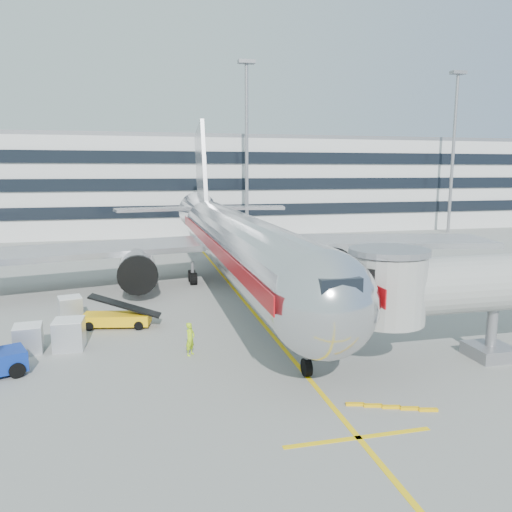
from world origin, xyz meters
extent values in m
plane|color=gray|center=(0.00, 0.00, 0.00)|extent=(180.00, 180.00, 0.00)
cube|color=yellow|center=(0.00, 10.00, 0.01)|extent=(0.25, 70.00, 0.01)
cube|color=yellow|center=(0.00, -14.00, 0.01)|extent=(6.00, 0.25, 0.01)
cylinder|color=silver|center=(0.00, 8.00, 4.20)|extent=(5.00, 36.00, 5.00)
sphere|color=silver|center=(0.00, -10.00, 4.20)|extent=(5.00, 5.00, 5.00)
cone|color=silver|center=(0.00, 31.00, 4.80)|extent=(5.00, 10.00, 5.00)
cube|color=black|center=(0.00, -11.50, 5.33)|extent=(1.80, 1.20, 0.90)
cube|color=#B7B7BC|center=(13.00, 13.50, 3.40)|extent=(24.95, 12.07, 0.50)
cube|color=#B7B7BC|center=(-13.00, 13.50, 3.40)|extent=(24.95, 12.07, 0.50)
cylinder|color=#99999E|center=(8.00, 10.00, 2.20)|extent=(3.00, 4.20, 3.00)
cylinder|color=#99999E|center=(-8.00, 10.00, 2.20)|extent=(3.00, 4.20, 3.00)
cylinder|color=black|center=(8.00, 8.00, 2.20)|extent=(3.10, 0.50, 3.10)
cylinder|color=black|center=(-8.00, 8.00, 2.20)|extent=(3.10, 0.50, 3.10)
cube|color=#B7B7BC|center=(0.00, 31.50, 9.20)|extent=(0.45, 9.39, 13.72)
cube|color=#B7B7BC|center=(5.50, 32.00, 5.40)|extent=(10.41, 4.94, 0.35)
cube|color=#B7B7BC|center=(-5.50, 32.00, 5.40)|extent=(10.41, 4.94, 0.35)
cylinder|color=gray|center=(0.00, -8.00, 0.90)|extent=(0.24, 0.24, 1.80)
cylinder|color=black|center=(0.00, -8.00, 0.45)|extent=(0.35, 0.90, 0.90)
cylinder|color=gray|center=(3.20, 14.00, 1.00)|extent=(0.30, 0.30, 2.00)
cylinder|color=gray|center=(-3.20, 14.00, 1.00)|extent=(0.30, 0.30, 2.00)
cube|color=#AF0C12|center=(2.52, 8.00, 4.50)|extent=(0.06, 38.00, 0.90)
cube|color=#AF0C12|center=(-2.52, 8.00, 4.50)|extent=(0.06, 38.00, 0.90)
cylinder|color=#A8A8A3|center=(10.50, -8.00, 4.20)|extent=(13.00, 3.00, 3.00)
cylinder|color=#A8A8A3|center=(4.20, -8.00, 4.20)|extent=(3.80, 3.80, 3.40)
cylinder|color=gray|center=(4.20, -8.00, 6.10)|extent=(4.00, 4.00, 0.30)
cube|color=black|center=(2.90, -8.00, 4.20)|extent=(1.40, 2.60, 2.60)
cylinder|color=gray|center=(10.50, -8.00, 1.60)|extent=(0.56, 0.56, 3.20)
cube|color=gray|center=(10.50, -8.00, 0.35)|extent=(2.20, 2.20, 0.70)
cylinder|color=black|center=(9.60, -8.00, 0.35)|extent=(0.35, 0.70, 0.70)
cylinder|color=black|center=(11.40, -8.00, 0.35)|extent=(0.35, 0.70, 0.70)
cube|color=silver|center=(0.00, 58.00, 7.50)|extent=(150.00, 24.00, 15.00)
cube|color=black|center=(0.00, 45.90, 4.00)|extent=(150.00, 0.30, 1.80)
cube|color=black|center=(0.00, 45.90, 8.00)|extent=(150.00, 0.30, 1.80)
cube|color=black|center=(0.00, 45.90, 12.00)|extent=(150.00, 0.30, 1.80)
cube|color=gray|center=(0.00, 58.00, 15.30)|extent=(150.00, 24.00, 0.60)
cylinder|color=gray|center=(8.00, 42.00, 12.50)|extent=(0.50, 0.50, 25.00)
cube|color=gray|center=(8.00, 42.00, 25.20)|extent=(2.40, 1.20, 0.50)
cylinder|color=gray|center=(42.00, 42.00, 12.50)|extent=(0.50, 0.50, 25.00)
cube|color=gray|center=(42.00, 42.00, 25.20)|extent=(2.40, 1.20, 0.50)
cube|color=#FFBB0A|center=(-9.43, 2.34, 0.54)|extent=(4.52, 2.38, 0.68)
cube|color=black|center=(-9.43, 2.34, 1.41)|extent=(4.63, 1.94, 1.50)
cylinder|color=black|center=(-10.82, 3.32, 0.29)|extent=(0.63, 0.38, 0.59)
cylinder|color=black|center=(-11.09, 1.98, 0.29)|extent=(0.63, 0.38, 0.59)
cylinder|color=black|center=(-7.76, 2.70, 0.29)|extent=(0.63, 0.38, 0.59)
cylinder|color=black|center=(-8.03, 1.36, 0.29)|extent=(0.63, 0.38, 0.59)
cylinder|color=black|center=(-14.55, -3.36, 0.39)|extent=(0.85, 0.60, 0.78)
cylinder|color=black|center=(-13.91, -4.90, 0.39)|extent=(0.85, 0.60, 0.78)
cube|color=silver|center=(-11.90, -1.23, 0.84)|extent=(1.69, 1.69, 1.67)
cube|color=white|center=(-11.90, -1.23, 1.70)|extent=(1.69, 1.69, 0.06)
cube|color=silver|center=(-12.56, 4.85, 0.76)|extent=(1.78, 1.78, 1.52)
cube|color=white|center=(-12.56, 4.85, 1.54)|extent=(1.78, 1.78, 0.06)
cube|color=silver|center=(-14.06, -1.26, 0.76)|extent=(1.61, 1.61, 1.52)
cube|color=white|center=(-14.06, -1.26, 1.54)|extent=(1.61, 1.61, 0.06)
imported|color=#AEE117|center=(-5.30, -3.83, 0.92)|extent=(0.77, 0.80, 1.85)
camera|label=1|loc=(-7.88, -30.15, 10.04)|focal=35.00mm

